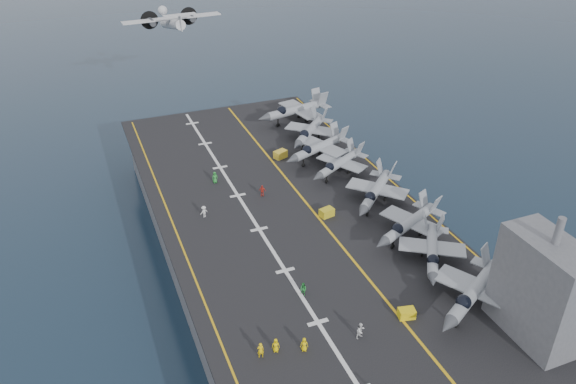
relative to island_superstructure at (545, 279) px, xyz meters
name	(u,v)px	position (x,y,z in m)	size (l,w,h in m)	color
ground	(298,277)	(-15.00, 30.00, -17.90)	(500.00, 500.00, 0.00)	#142135
hull	(298,251)	(-15.00, 30.00, -12.90)	(36.00, 90.00, 10.00)	#56595E
flight_deck	(298,222)	(-15.00, 30.00, -7.70)	(38.00, 92.00, 0.40)	black
foul_line	(317,216)	(-12.00, 30.00, -7.48)	(0.35, 90.00, 0.02)	gold
landing_centerline	(259,229)	(-21.00, 30.00, -7.48)	(0.50, 90.00, 0.02)	silver
deck_edge_port	(182,246)	(-32.00, 30.00, -7.48)	(0.25, 90.00, 0.02)	gold
deck_edge_stbd	(408,196)	(3.50, 30.00, -7.48)	(0.25, 90.00, 0.02)	gold
island_superstructure	(545,279)	(0.00, 0.00, 0.00)	(5.00, 10.00, 15.00)	#56595E
fighter_jet_1	(475,290)	(-3.36, 5.71, -4.95)	(17.61, 15.76, 5.10)	gray
fighter_jet_2	(432,249)	(-3.01, 14.51, -5.29)	(14.11, 15.30, 4.42)	#999FA8
fighter_jet_3	(410,222)	(-2.48, 20.69, -5.16)	(15.96, 13.76, 4.67)	#A4ADB3
fighter_jet_4	(376,190)	(-2.35, 30.08, -5.12)	(16.27, 16.09, 4.77)	#8D959C
fighter_jet_5	(339,163)	(-3.39, 40.29, -5.30)	(15.21, 13.57, 4.41)	#9298A0
fighter_jet_6	(319,146)	(-4.13, 46.59, -5.05)	(16.64, 14.14, 4.90)	#A1AAB1
fighter_jet_7	(310,130)	(-2.79, 53.55, -5.02)	(16.75, 16.93, 4.96)	#969FA5
fighter_jet_8	(296,109)	(-1.54, 63.13, -4.80)	(17.31, 13.29, 5.39)	gray
tow_cart_a	(407,313)	(-11.32, 7.06, -6.94)	(2.08, 1.57, 1.12)	yellow
tow_cart_b	(327,212)	(-10.68, 29.57, -6.89)	(2.25, 1.71, 1.21)	gold
tow_cart_c	(280,154)	(-10.17, 49.58, -6.84)	(2.58, 2.14, 1.33)	gold
crew_0	(276,345)	(-26.91, 7.78, -6.66)	(1.18, 0.99, 1.68)	yellow
crew_1	(261,350)	(-28.67, 7.59, -6.51)	(1.31, 0.99, 1.98)	yellow
crew_2	(303,289)	(-20.69, 14.92, -6.63)	(1.03, 1.23, 1.74)	green
crew_3	(204,212)	(-27.35, 35.99, -6.59)	(1.26, 1.03, 1.82)	silver
crew_4	(262,191)	(-17.50, 38.39, -6.55)	(1.36, 1.17, 1.91)	red
crew_5	(215,177)	(-23.15, 45.28, -6.54)	(1.24, 0.90, 1.92)	#268C33
crew_7	(361,330)	(-17.66, 6.22, -6.50)	(1.37, 1.10, 2.00)	white
transport_plane	(173,24)	(-19.83, 86.59, 8.02)	(21.49, 15.38, 4.87)	#BABDBF
crew_8	(304,344)	(-24.08, 6.77, -6.66)	(1.18, 0.99, 1.68)	yellow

